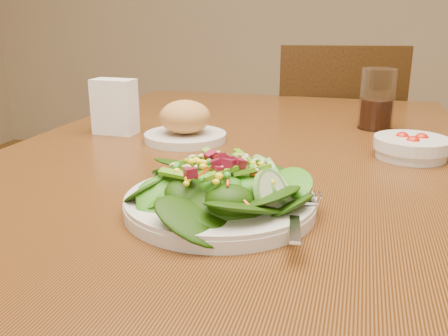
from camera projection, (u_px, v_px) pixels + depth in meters
The scene contains 7 objects.
dining_table at pixel (234, 203), 0.98m from camera, with size 0.90×1.40×0.75m.
chair_far at pixel (332, 166), 1.78m from camera, with size 0.49×0.49×0.91m.
salad_plate at pixel (227, 193), 0.66m from camera, with size 0.26×0.26×0.07m.
bread_plate at pixel (185, 125), 1.03m from camera, with size 0.17×0.17×0.09m.
tomato_bowl at pixel (411, 147), 0.91m from camera, with size 0.14×0.14×0.04m.
drinking_glass at pixel (377, 103), 1.13m from camera, with size 0.08×0.08×0.14m.
napkin_holder at pixel (115, 105), 1.08m from camera, with size 0.09×0.05×0.12m.
Camera 1 is at (0.22, -0.88, 1.01)m, focal length 40.00 mm.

